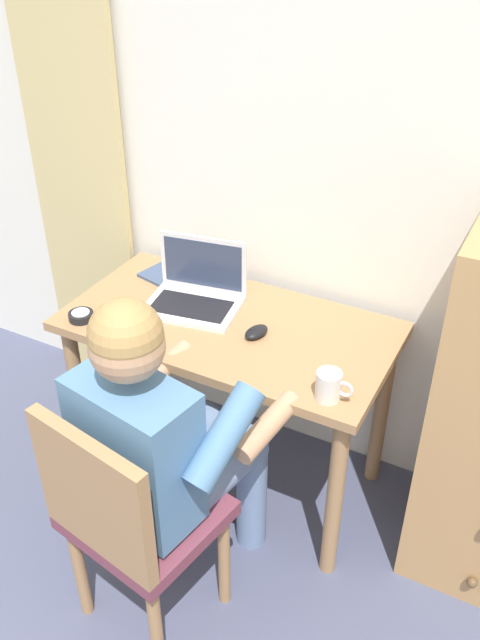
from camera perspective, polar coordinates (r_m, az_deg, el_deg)
The scene contains 10 objects.
wall_back at distance 2.38m, azimuth 10.00°, elevation 12.53°, with size 4.80×0.05×2.50m, color silver.
curtain_panel at distance 2.93m, azimuth -13.75°, elevation 13.26°, with size 0.47×0.03×2.23m, color #CCB77A.
desk at distance 2.46m, azimuth -0.98°, elevation -2.44°, with size 1.18×0.62×0.75m.
chair at distance 2.08m, azimuth -9.45°, elevation -16.19°, with size 0.48×0.47×0.90m.
person_seated at distance 2.03m, azimuth -6.23°, elevation -9.83°, with size 0.60×0.63×1.22m.
laptop at distance 2.49m, azimuth -3.76°, elevation 2.43°, with size 0.38×0.30×0.24m.
computer_mouse at distance 2.32m, azimuth 1.41°, elevation -1.03°, with size 0.06×0.10×0.03m, color black.
desk_clock at distance 2.48m, azimuth -13.39°, elevation 0.35°, with size 0.09×0.09×0.03m.
notebook_pad at distance 2.69m, azimuth -6.10°, elevation 3.70°, with size 0.21×0.15×0.01m, color #3D4C6B.
coffee_mug at distance 2.05m, azimuth 7.63°, elevation -5.57°, with size 0.12×0.08×0.09m.
Camera 1 is at (0.66, 0.07, 2.08)m, focal length 37.57 mm.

